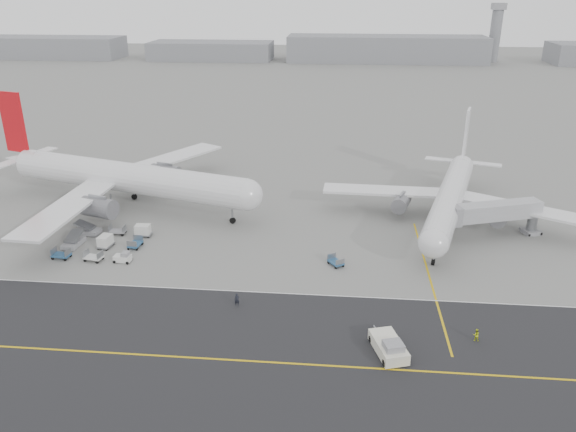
# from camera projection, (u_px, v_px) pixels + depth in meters

# --- Properties ---
(ground) EXTENTS (700.00, 700.00, 0.00)m
(ground) POSITION_uv_depth(u_px,v_px,m) (226.00, 283.00, 82.40)
(ground) COLOR gray
(ground) RESTS_ON ground
(taxiway) EXTENTS (220.00, 59.00, 0.03)m
(taxiway) POSITION_uv_depth(u_px,v_px,m) (239.00, 360.00, 65.42)
(taxiway) COLOR #27282A
(taxiway) RESTS_ON ground
(horizon_buildings) EXTENTS (520.00, 28.00, 28.00)m
(horizon_buildings) POSITION_uv_depth(u_px,v_px,m) (367.00, 61.00, 318.97)
(horizon_buildings) COLOR gray
(horizon_buildings) RESTS_ON ground
(control_tower) EXTENTS (7.00, 7.00, 31.25)m
(control_tower) POSITION_uv_depth(u_px,v_px,m) (496.00, 32.00, 311.28)
(control_tower) COLOR gray
(control_tower) RESTS_ON ground
(airliner_a) EXTENTS (58.44, 57.24, 20.73)m
(airliner_a) POSITION_uv_depth(u_px,v_px,m) (122.00, 177.00, 109.01)
(airliner_a) COLOR white
(airliner_a) RESTS_ON ground
(airliner_b) EXTENTS (46.37, 47.35, 16.77)m
(airliner_b) POSITION_uv_depth(u_px,v_px,m) (451.00, 196.00, 102.55)
(airliner_b) COLOR white
(airliner_b) RESTS_ON ground
(pushback_tug) EXTENTS (4.64, 8.26, 2.34)m
(pushback_tug) POSITION_uv_depth(u_px,v_px,m) (389.00, 347.00, 66.31)
(pushback_tug) COLOR silver
(pushback_tug) RESTS_ON ground
(jet_bridge) EXTENTS (17.36, 8.51, 6.54)m
(jet_bridge) POSITION_uv_depth(u_px,v_px,m) (497.00, 213.00, 95.57)
(jet_bridge) COLOR gray
(jet_bridge) RESTS_ON ground
(gse_cluster) EXTENTS (19.89, 19.28, 2.18)m
(gse_cluster) POSITION_uv_depth(u_px,v_px,m) (105.00, 247.00, 93.82)
(gse_cluster) COLOR #97979C
(gse_cluster) RESTS_ON ground
(stray_dolly) EXTENTS (2.82, 3.07, 1.61)m
(stray_dolly) POSITION_uv_depth(u_px,v_px,m) (336.00, 265.00, 87.60)
(stray_dolly) COLOR silver
(stray_dolly) RESTS_ON ground
(ground_crew_a) EXTENTS (0.78, 0.61, 1.88)m
(ground_crew_a) POSITION_uv_depth(u_px,v_px,m) (237.00, 300.00, 76.19)
(ground_crew_a) COLOR black
(ground_crew_a) RESTS_ON ground
(ground_crew_b) EXTENTS (0.82, 0.65, 1.65)m
(ground_crew_b) POSITION_uv_depth(u_px,v_px,m) (476.00, 335.00, 68.77)
(ground_crew_b) COLOR #BCCB17
(ground_crew_b) RESTS_ON ground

